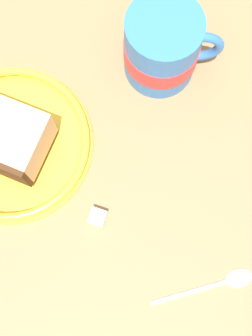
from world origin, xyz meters
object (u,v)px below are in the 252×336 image
Objects in this scene: small_plate at (11,143)px; tea_mug at (163,47)px; cake_slice at (4,137)px; teaspoon at (224,282)px; sugar_cube at (98,217)px.

tea_mug is (16.82, 10.66, 4.08)cm from small_plate.
small_plate is 3.04cm from cake_slice.
tea_mug is at bearing 106.98° from teaspoon.
teaspoon is at bearing -73.02° from tea_mug.
cake_slice is at bearing -147.17° from tea_mug.
tea_mug is at bearing 32.36° from small_plate.
tea_mug reaches higher than sugar_cube.
teaspoon is at bearing -24.48° from sugar_cube.
cake_slice is at bearing -109.85° from small_plate.
tea_mug reaches higher than cake_slice.
small_plate is 20.33cm from tea_mug.
tea_mug reaches higher than teaspoon.
tea_mug is at bearing 32.83° from cake_slice.
teaspoon is (7.69, -25.18, -4.62)cm from tea_mug.
small_plate is at bearing 142.10° from sugar_cube.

